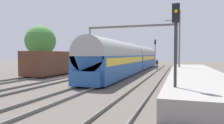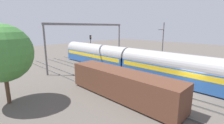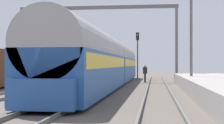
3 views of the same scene
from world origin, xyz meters
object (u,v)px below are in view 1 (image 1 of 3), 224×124
(freight_car, at_px, (63,62))
(catenary_gantry, at_px, (131,36))
(person_crossing, at_px, (157,63))
(railway_signal_near, at_px, (176,40))
(passenger_train, at_px, (133,58))
(railway_signal_far, at_px, (155,50))

(freight_car, xyz_separation_m, catenary_gantry, (6.15, 13.33, 4.44))
(person_crossing, relative_size, railway_signal_near, 0.35)
(passenger_train, distance_m, railway_signal_near, 20.57)
(person_crossing, xyz_separation_m, railway_signal_far, (-1.05, 6.73, 2.45))
(railway_signal_far, bearing_deg, person_crossing, -81.13)
(railway_signal_far, bearing_deg, catenary_gantry, -130.04)
(person_crossing, bearing_deg, freight_car, -139.98)
(freight_car, xyz_separation_m, railway_signal_far, (10.12, 18.05, 2.01))
(passenger_train, xyz_separation_m, railway_signal_far, (1.92, 12.15, 1.51))
(catenary_gantry, bearing_deg, freight_car, -114.79)
(passenger_train, height_order, railway_signal_near, railway_signal_near)
(passenger_train, distance_m, railway_signal_far, 12.39)
(passenger_train, bearing_deg, person_crossing, 61.26)
(person_crossing, height_order, railway_signal_near, railway_signal_near)
(passenger_train, xyz_separation_m, freight_car, (-8.21, -5.90, -0.50))
(passenger_train, xyz_separation_m, catenary_gantry, (-2.05, 7.42, 3.94))
(railway_signal_far, height_order, catenary_gantry, catenary_gantry)
(railway_signal_near, xyz_separation_m, catenary_gantry, (-8.35, 26.97, 2.76))
(railway_signal_far, bearing_deg, railway_signal_near, -82.12)
(freight_car, bearing_deg, catenary_gantry, 65.21)
(railway_signal_near, relative_size, railway_signal_far, 0.90)
(freight_car, distance_m, railway_signal_near, 19.99)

